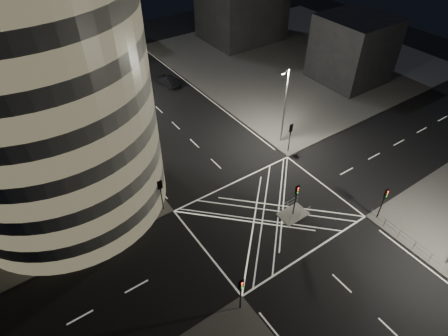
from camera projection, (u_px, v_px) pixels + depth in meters
ground at (269, 214)px, 39.15m from camera, size 120.00×120.00×0.00m
sidewalk_far_right at (296, 57)px, 68.52m from camera, size 42.00×42.00×0.15m
central_island at (293, 214)px, 39.03m from camera, size 3.00×2.00×0.15m
building_right_near at (353, 49)px, 58.77m from camera, size 10.00×10.00×10.00m
tree_a at (133, 171)px, 37.15m from camera, size 3.94×3.94×6.89m
tree_b at (109, 137)px, 40.57m from camera, size 4.86×4.86×7.93m
tree_c at (92, 119)px, 44.90m from camera, size 3.58×3.58×6.31m
tree_d at (73, 90)px, 47.85m from camera, size 4.72×4.72×8.19m
tree_e at (62, 79)px, 52.25m from camera, size 4.56×4.56×7.09m
traffic_signal_fl at (161, 190)px, 37.71m from camera, size 0.55×0.22×4.00m
traffic_signal_nl at (241, 289)px, 29.21m from camera, size 0.55×0.22×4.00m
traffic_signal_fr at (290, 133)px, 45.31m from camera, size 0.55×0.22×4.00m
traffic_signal_nr at (384, 198)px, 36.81m from camera, size 0.55×0.22×4.00m
traffic_signal_island at (296, 195)px, 37.19m from camera, size 0.55×0.22×4.00m
street_lamp_left_near at (129, 146)px, 38.98m from camera, size 1.25×0.25×10.00m
street_lamp_left_far at (74, 79)px, 50.23m from camera, size 1.25×0.25×10.00m
street_lamp_right_far at (285, 105)px, 45.26m from camera, size 1.25×0.25×10.00m
railing_near_right at (422, 251)px, 34.69m from camera, size 0.06×11.70×1.10m
railing_island_south at (300, 215)px, 38.06m from camera, size 2.80×0.06×1.10m
railing_island_north at (288, 205)px, 39.19m from camera, size 2.80×0.06×1.10m
sedan at (167, 81)px, 60.09m from camera, size 2.33×4.71×1.49m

